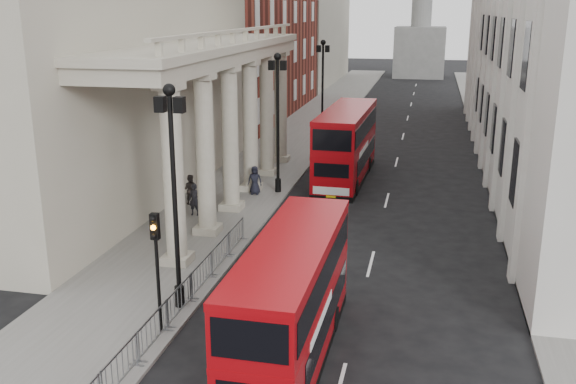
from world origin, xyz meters
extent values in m
plane|color=black|center=(0.00, 0.00, 0.00)|extent=(260.00, 260.00, 0.00)
cube|color=slate|center=(-3.00, 30.00, 0.06)|extent=(6.00, 140.00, 0.12)
cube|color=slate|center=(13.50, 30.00, 0.06)|extent=(3.00, 140.00, 0.12)
cube|color=slate|center=(-0.05, 30.00, 0.07)|extent=(0.20, 140.00, 0.14)
cube|color=#A29C88|center=(-10.50, 18.00, 6.00)|extent=(9.00, 28.00, 12.00)
cube|color=maroon|center=(-10.50, 48.00, 11.00)|extent=(9.00, 32.00, 22.00)
cube|color=#A29C88|center=(-10.50, 80.00, 10.00)|extent=(9.00, 30.00, 20.00)
cube|color=#60605E|center=(6.00, 92.00, 4.00)|extent=(8.00, 8.00, 8.00)
cylinder|color=black|center=(-0.60, 4.00, 0.52)|extent=(0.36, 0.36, 0.80)
cylinder|color=black|center=(-0.60, 4.00, 4.12)|extent=(0.18, 0.18, 8.00)
sphere|color=black|center=(-0.60, 4.00, 8.22)|extent=(0.44, 0.44, 0.44)
cube|color=black|center=(-0.25, 4.00, 7.72)|extent=(0.35, 0.35, 0.55)
cube|color=black|center=(-0.95, 4.00, 7.72)|extent=(0.35, 0.35, 0.55)
cylinder|color=black|center=(-0.60, 20.00, 0.52)|extent=(0.36, 0.36, 0.80)
cylinder|color=black|center=(-0.60, 20.00, 4.12)|extent=(0.18, 0.18, 8.00)
sphere|color=black|center=(-0.60, 20.00, 8.22)|extent=(0.44, 0.44, 0.44)
cube|color=black|center=(-0.25, 20.00, 7.72)|extent=(0.35, 0.35, 0.55)
cube|color=black|center=(-0.95, 20.00, 7.72)|extent=(0.35, 0.35, 0.55)
cylinder|color=black|center=(-0.60, 36.00, 0.52)|extent=(0.36, 0.36, 0.80)
cylinder|color=black|center=(-0.60, 36.00, 4.12)|extent=(0.18, 0.18, 8.00)
sphere|color=black|center=(-0.60, 36.00, 8.22)|extent=(0.44, 0.44, 0.44)
cube|color=black|center=(-0.25, 36.00, 7.72)|extent=(0.35, 0.35, 0.55)
cube|color=black|center=(-0.95, 36.00, 7.72)|extent=(0.35, 0.35, 0.55)
cylinder|color=black|center=(-0.50, 2.00, 1.82)|extent=(0.12, 0.12, 3.40)
cube|color=black|center=(-0.50, 2.00, 3.97)|extent=(0.28, 0.22, 0.90)
sphere|color=black|center=(-0.50, 1.87, 4.27)|extent=(0.18, 0.18, 0.18)
sphere|color=orange|center=(-0.50, 1.87, 3.97)|extent=(0.18, 0.18, 0.18)
sphere|color=black|center=(-0.50, 1.87, 3.67)|extent=(0.18, 0.18, 0.18)
cube|color=gray|center=(-0.35, -1.30, 0.67)|extent=(0.50, 2.30, 1.10)
cube|color=gray|center=(-0.35, 1.05, 0.67)|extent=(0.50, 2.30, 1.10)
cube|color=gray|center=(-0.35, 3.40, 0.67)|extent=(0.50, 2.30, 1.10)
cube|color=gray|center=(-0.35, 5.75, 0.67)|extent=(0.50, 2.30, 1.10)
cube|color=gray|center=(-0.35, 8.10, 0.67)|extent=(0.50, 2.30, 1.10)
cube|color=gray|center=(-0.35, 10.45, 0.67)|extent=(0.50, 2.30, 1.10)
cube|color=#9B070C|center=(4.26, 1.41, 1.20)|extent=(2.30, 9.39, 1.78)
cube|color=#9B070C|center=(4.26, 1.41, 3.06)|extent=(2.30, 9.39, 1.56)
cube|color=#9B070C|center=(4.26, 1.41, 3.95)|extent=(2.33, 9.42, 0.22)
cube|color=black|center=(4.26, 1.41, 0.16)|extent=(2.31, 9.39, 0.31)
cube|color=black|center=(4.26, 1.41, 1.43)|extent=(2.34, 7.60, 0.89)
cube|color=black|center=(4.26, 1.41, 3.15)|extent=(2.35, 8.85, 0.98)
cylinder|color=black|center=(3.26, 3.60, 0.45)|extent=(0.29, 0.89, 0.89)
cylinder|color=black|center=(5.28, 3.59, 0.45)|extent=(0.29, 0.89, 0.89)
cube|color=#A4070D|center=(2.97, 24.29, 1.38)|extent=(2.85, 10.83, 2.05)
cube|color=#A4070D|center=(2.97, 24.29, 3.51)|extent=(2.85, 10.83, 1.79)
cube|color=#A4070D|center=(2.97, 24.29, 4.54)|extent=(2.89, 10.87, 0.26)
cube|color=black|center=(2.97, 24.29, 0.18)|extent=(2.87, 10.83, 0.36)
cube|color=black|center=(2.97, 24.29, 1.64)|extent=(2.86, 8.78, 1.03)
cube|color=black|center=(2.97, 24.29, 3.61)|extent=(2.89, 10.22, 1.13)
cube|color=white|center=(2.82, 18.92, 0.67)|extent=(2.15, 0.12, 0.46)
cube|color=yellow|center=(2.82, 18.91, 0.33)|extent=(0.56, 0.06, 0.13)
cylinder|color=black|center=(1.71, 20.58, 0.51)|extent=(0.36, 1.03, 1.03)
cylinder|color=black|center=(4.03, 20.52, 0.51)|extent=(0.36, 1.03, 1.03)
cylinder|color=black|center=(1.88, 26.83, 0.51)|extent=(0.36, 1.03, 1.03)
cylinder|color=black|center=(4.19, 26.77, 0.51)|extent=(0.36, 1.03, 1.03)
imported|color=black|center=(-3.92, 14.55, 0.99)|extent=(0.64, 0.42, 1.74)
imported|color=#282220|center=(-4.89, 16.41, 0.99)|extent=(0.86, 0.68, 1.73)
imported|color=black|center=(-1.84, 19.17, 0.98)|extent=(0.89, 0.62, 1.72)
camera|label=1|loc=(8.13, -16.60, 10.92)|focal=40.00mm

